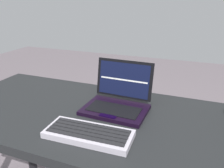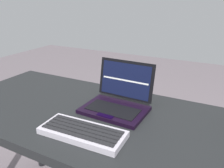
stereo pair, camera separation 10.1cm
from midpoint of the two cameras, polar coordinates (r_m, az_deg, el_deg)
The scene contains 3 objects.
desk at distance 1.03m, azimuth 2.54°, elevation -12.82°, with size 1.63×0.65×0.76m.
laptop_front at distance 1.04m, azimuth 4.24°, elevation -4.26°, with size 0.29×0.24×0.21m.
external_keyboard at distance 0.86m, azimuth -4.12°, elevation -12.17°, with size 0.33×0.15×0.03m.
Camera 2 is at (0.40, -0.76, 1.24)m, focal length 36.07 mm.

